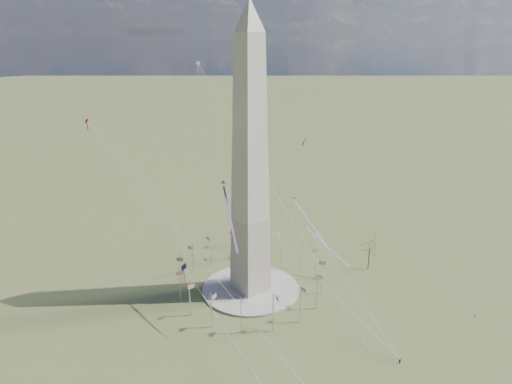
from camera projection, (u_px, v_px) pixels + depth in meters
ground at (251, 289)px, 169.94m from camera, size 2000.00×2000.00×0.00m
plaza at (251, 289)px, 169.81m from camera, size 36.00×36.00×0.80m
washington_monument at (250, 166)px, 154.03m from camera, size 15.56×15.56×100.00m
flagpole_ring at (251, 272)px, 167.53m from camera, size 54.40×54.40×13.00m
tree_near at (370, 247)px, 181.68m from camera, size 7.91×7.91×13.83m
person_east at (475, 316)px, 153.06m from camera, size 0.59×0.43×1.51m
person_centre at (400, 361)px, 131.73m from camera, size 1.10×0.74×1.74m
kite_delta_black at (306, 144)px, 191.43m from camera, size 14.50×14.08×13.54m
kite_diamond_purple at (184, 270)px, 150.11m from camera, size 2.05×2.98×8.78m
kite_streamer_left at (306, 216)px, 165.98m from camera, size 2.81×20.02×13.74m
kite_streamer_mid at (228, 205)px, 148.70m from camera, size 11.33×21.93×16.21m
kite_streamer_right at (321, 240)px, 177.28m from camera, size 6.81×19.78×13.91m
kite_small_red at (87, 122)px, 154.94m from camera, size 1.19×1.88×4.17m
kite_small_white at (198, 64)px, 187.64m from camera, size 1.52×1.58×4.47m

